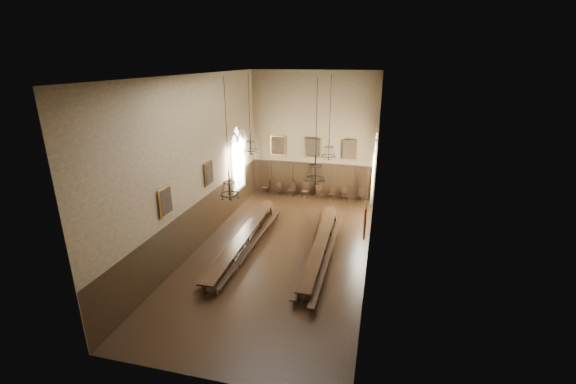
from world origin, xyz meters
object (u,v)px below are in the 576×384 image
at_px(bench_left_outer, 236,242).
at_px(table_left, 245,240).
at_px(chair_0, 265,190).
at_px(chair_2, 292,192).
at_px(chair_7, 360,198).
at_px(table_right, 321,247).
at_px(chair_5, 331,196).
at_px(bench_left_inner, 255,243).
at_px(bench_right_outer, 329,253).
at_px(bench_right_inner, 308,249).
at_px(chandelier_front_right, 315,172).
at_px(chair_1, 278,191).
at_px(chair_4, 319,194).
at_px(chair_6, 344,197).
at_px(chandelier_front_left, 229,187).
at_px(chandelier_back_right, 329,150).
at_px(chair_3, 305,193).
at_px(chandelier_back_left, 250,145).

bearing_deg(bench_left_outer, table_left, 9.09).
relative_size(chair_0, chair_2, 1.08).
height_order(table_left, chair_7, chair_7).
bearing_deg(chair_2, table_right, -51.18).
xyz_separation_m(table_left, chair_5, (3.55, 8.51, -0.13)).
bearing_deg(table_left, table_right, 2.82).
bearing_deg(bench_left_inner, bench_right_outer, -3.43).
xyz_separation_m(chair_2, chair_7, (5.04, 0.00, -0.00)).
xyz_separation_m(bench_right_inner, chandelier_front_right, (0.65, -2.32, 4.89)).
distance_m(table_left, chair_5, 9.22).
xyz_separation_m(bench_right_outer, chair_1, (-5.11, 8.83, -0.00)).
bearing_deg(bench_right_outer, chair_4, 102.87).
xyz_separation_m(chair_4, chair_7, (2.98, 0.02, -0.00)).
distance_m(bench_left_inner, bench_right_inner, 2.97).
relative_size(chair_1, chair_4, 0.96).
bearing_deg(bench_right_outer, table_right, 140.51).
height_order(chair_6, chandelier_front_left, chandelier_front_left).
bearing_deg(chandelier_back_right, bench_left_outer, -152.02).
bearing_deg(chair_6, chandelier_front_left, -118.03).
bearing_deg(chandelier_back_right, chair_1, 126.06).
xyz_separation_m(chair_2, chair_6, (3.92, -0.07, -0.02)).
distance_m(bench_right_outer, chair_1, 10.21).
height_order(bench_left_inner, chair_1, chair_1).
distance_m(bench_left_inner, chandelier_back_right, 6.40).
bearing_deg(chair_3, table_right, -65.14).
xyz_separation_m(chair_0, chandelier_back_right, (5.59, -6.27, 4.77)).
distance_m(chair_0, chair_7, 7.10).
bearing_deg(bench_left_outer, chandelier_front_left, -71.76).
bearing_deg(chandelier_front_left, bench_right_outer, 23.80).
height_order(chair_2, chair_4, chair_4).
height_order(bench_left_outer, chair_5, chair_5).
bearing_deg(table_left, chandelier_back_right, 29.94).
bearing_deg(chair_6, chair_4, 172.37).
xyz_separation_m(chair_1, chair_6, (4.96, -0.07, -0.01)).
bearing_deg(chandelier_back_left, chair_2, 83.27).
relative_size(bench_left_inner, chair_0, 9.29).
height_order(chair_7, chandelier_front_right, chandelier_front_right).
distance_m(table_left, bench_left_outer, 0.52).
height_order(bench_right_inner, chair_3, chair_3).
relative_size(bench_left_inner, chair_1, 10.35).
height_order(chair_2, chandelier_front_left, chandelier_front_left).
height_order(chair_5, chandelier_back_right, chandelier_back_right).
bearing_deg(chair_7, chair_3, -163.32).
bearing_deg(table_left, chair_1, 93.19).
bearing_deg(chair_6, table_right, -98.56).
relative_size(table_right, bench_left_outer, 1.07).
bearing_deg(bench_left_outer, chair_3, 76.18).
bearing_deg(chair_7, chair_0, -165.16).
bearing_deg(bench_right_outer, chandelier_front_left, -156.20).
relative_size(bench_left_outer, chair_0, 8.78).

